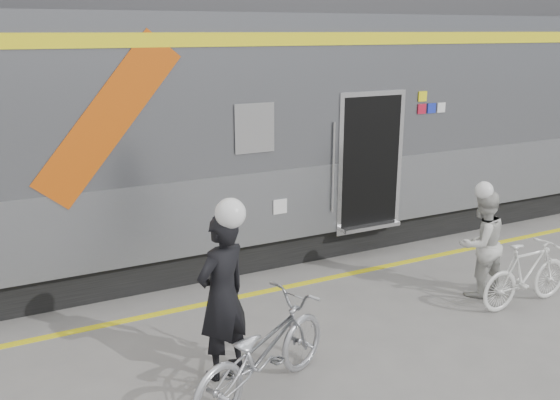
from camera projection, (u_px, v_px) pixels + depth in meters
ground at (331, 370)px, 6.45m from camera, size 90.00×90.00×0.00m
train at (206, 128)px, 9.55m from camera, size 24.00×3.17×4.10m
safety_strip at (251, 294)px, 8.30m from camera, size 24.00×0.12×0.01m
man at (222, 296)px, 6.16m from camera, size 0.77×0.66×1.80m
bicycle_left at (262, 351)px, 5.89m from camera, size 1.99×1.36×0.99m
woman at (481, 244)px, 8.13m from camera, size 0.73×0.57×1.49m
bicycle_right at (526, 274)px, 7.86m from camera, size 1.51×0.43×0.91m
helmet_man at (219, 199)px, 5.87m from camera, size 0.31×0.31×0.31m
helmet_woman at (487, 183)px, 7.89m from camera, size 0.24×0.24×0.24m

